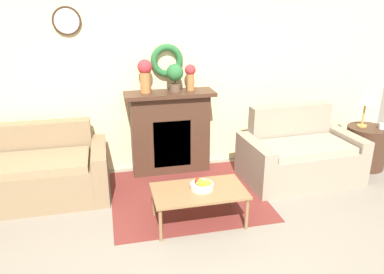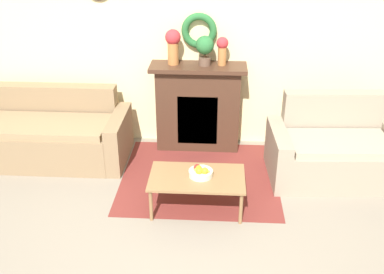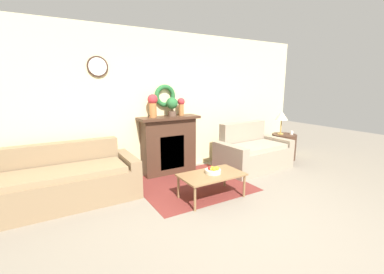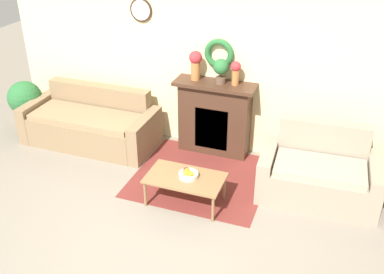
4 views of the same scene
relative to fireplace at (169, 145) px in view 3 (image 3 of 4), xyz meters
The scene contains 14 objects.
ground_plane 2.53m from the fireplace, 89.62° to the right, with size 16.00×16.00×0.00m, color gray.
floor_rug 0.96m from the fireplace, 85.75° to the right, with size 1.80×1.67×0.01m.
wall_back 0.82m from the fireplace, 86.34° to the left, with size 6.80×0.15×2.70m.
fireplace is the anchor object (origin of this frame).
couch_left 1.95m from the fireplace, 168.19° to the right, with size 2.07×0.91×0.84m.
loveseat_right 1.74m from the fireplace, 21.23° to the right, with size 1.53×0.94×0.93m.
coffee_table 1.40m from the fireplace, 87.62° to the right, with size 0.97×0.57×0.38m.
fruit_bowl 1.38m from the fireplace, 86.15° to the right, with size 0.25×0.25×0.12m.
side_table_by_loveseat 2.76m from the fireplace, 10.82° to the right, with size 0.55×0.55×0.59m.
table_lamp 2.70m from the fireplace, ahead, with size 0.29×0.29×0.53m.
mug 2.89m from the fireplace, 12.24° to the right, with size 0.07×0.07×0.08m.
vase_on_mantel_left 0.86m from the fireplace, behind, with size 0.19×0.19×0.42m.
vase_on_mantel_right 0.81m from the fireplace, ahead, with size 0.14×0.14×0.34m.
potted_plant_on_mantel 0.77m from the fireplace, 10.71° to the right, with size 0.22×0.22×0.36m.
Camera 3 is at (-2.11, -1.94, 1.72)m, focal length 24.00 mm.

